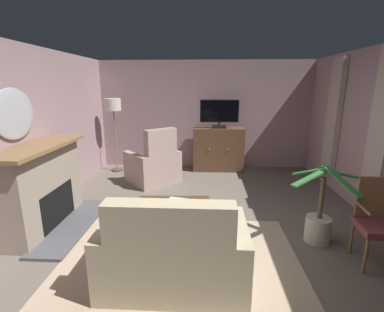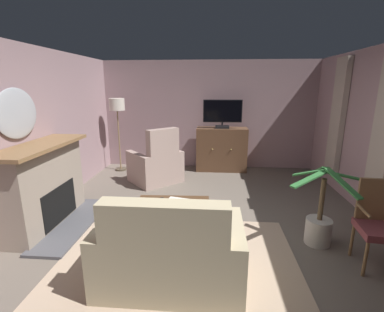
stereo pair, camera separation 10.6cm
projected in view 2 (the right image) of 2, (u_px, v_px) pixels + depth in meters
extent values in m
cube|color=#665B51|center=(201.00, 238.00, 3.74)|extent=(5.65, 7.37, 0.04)
cube|color=gray|center=(208.00, 115.00, 6.74)|extent=(5.65, 0.10, 2.56)
cube|color=gray|center=(5.00, 141.00, 3.62)|extent=(0.10, 7.37, 2.56)
cube|color=#B2A393|center=(338.00, 117.00, 5.21)|extent=(0.10, 0.44, 2.15)
cube|color=tan|center=(178.00, 259.00, 3.25)|extent=(2.74, 1.97, 0.01)
cube|color=#4C4C51|center=(75.00, 223.00, 4.05)|extent=(0.50, 1.68, 0.04)
cube|color=gray|center=(43.00, 187.00, 3.95)|extent=(0.44, 1.48, 1.15)
cube|color=black|center=(57.00, 204.00, 4.00)|extent=(0.10, 0.83, 0.52)
cube|color=olive|center=(40.00, 146.00, 3.80)|extent=(0.56, 1.64, 0.05)
ellipsoid|color=#B2B7BF|center=(17.00, 113.00, 3.71)|extent=(0.06, 0.82, 0.68)
cube|color=#402A1C|center=(221.00, 169.00, 6.68)|extent=(1.12, 0.39, 0.06)
cube|color=brown|center=(222.00, 149.00, 6.56)|extent=(1.18, 0.45, 1.02)
sphere|color=tan|center=(213.00, 149.00, 6.33)|extent=(0.03, 0.03, 0.03)
sphere|color=tan|center=(231.00, 150.00, 6.30)|extent=(0.03, 0.03, 0.03)
cube|color=black|center=(222.00, 127.00, 6.38)|extent=(0.32, 0.20, 0.06)
cylinder|color=black|center=(222.00, 124.00, 6.36)|extent=(0.04, 0.04, 0.08)
cube|color=black|center=(223.00, 111.00, 6.29)|extent=(0.88, 0.05, 0.51)
cube|color=black|center=(223.00, 111.00, 6.26)|extent=(0.84, 0.01, 0.47)
cube|color=#4C331E|center=(173.00, 203.00, 3.81)|extent=(1.01, 0.51, 0.03)
cylinder|color=#4C331E|center=(205.00, 212.00, 4.02)|extent=(0.04, 0.04, 0.39)
cylinder|color=#4C331E|center=(144.00, 211.00, 4.05)|extent=(0.04, 0.04, 0.39)
cylinder|color=#4C331E|center=(205.00, 224.00, 3.67)|extent=(0.04, 0.04, 0.39)
cylinder|color=#4C331E|center=(139.00, 223.00, 3.70)|extent=(0.04, 0.04, 0.39)
cube|color=black|center=(159.00, 200.00, 3.84)|extent=(0.15, 0.16, 0.02)
cube|color=silver|center=(178.00, 201.00, 3.84)|extent=(0.34, 0.29, 0.01)
cube|color=tan|center=(171.00, 262.00, 2.85)|extent=(1.14, 0.86, 0.43)
cube|color=tan|center=(164.00, 234.00, 2.41)|extent=(1.14, 0.20, 0.58)
cube|color=tan|center=(109.00, 249.00, 2.87)|extent=(0.15, 0.86, 0.65)
cube|color=tan|center=(235.00, 255.00, 2.77)|extent=(0.15, 0.86, 0.65)
cube|color=slate|center=(184.00, 240.00, 2.63)|extent=(0.37, 0.15, 0.36)
cube|color=#A3897F|center=(155.00, 171.00, 5.85)|extent=(1.05, 1.06, 0.46)
cube|color=#A3897F|center=(163.00, 146.00, 5.46)|extent=(0.61, 0.58, 0.70)
cube|color=#A3897F|center=(138.00, 170.00, 5.59)|extent=(0.66, 0.69, 0.66)
cube|color=#A3897F|center=(171.00, 163.00, 6.06)|extent=(0.66, 0.69, 0.66)
cube|color=brown|center=(383.00, 231.00, 3.00)|extent=(0.53, 0.48, 0.08)
cube|color=olive|center=(379.00, 201.00, 3.12)|extent=(0.46, 0.08, 0.53)
cylinder|color=olive|center=(365.00, 259.00, 2.92)|extent=(0.04, 0.04, 0.41)
cylinder|color=olive|center=(352.00, 240.00, 3.27)|extent=(0.04, 0.04, 0.41)
cylinder|color=olive|center=(364.00, 211.00, 2.98)|extent=(0.06, 0.35, 0.03)
cylinder|color=beige|center=(318.00, 231.00, 3.54)|extent=(0.32, 0.32, 0.33)
cylinder|color=brown|center=(322.00, 199.00, 3.44)|extent=(0.06, 0.06, 0.54)
cube|color=#2D6B33|center=(347.00, 177.00, 3.32)|extent=(0.51, 0.11, 0.12)
cube|color=#2D6B33|center=(321.00, 170.00, 3.60)|extent=(0.16, 0.49, 0.21)
cube|color=#2D6B33|center=(308.00, 173.00, 3.48)|extent=(0.35, 0.27, 0.16)
cube|color=#2D6B33|center=(309.00, 179.00, 3.24)|extent=(0.50, 0.35, 0.13)
cube|color=#2D6B33|center=(343.00, 183.00, 3.11)|extent=(0.26, 0.51, 0.21)
cylinder|color=#4C4233|center=(121.00, 169.00, 6.68)|extent=(0.26, 0.26, 0.04)
cylinder|color=olive|center=(119.00, 141.00, 6.51)|extent=(0.03, 0.03, 1.43)
cylinder|color=beige|center=(117.00, 104.00, 6.30)|extent=(0.35, 0.35, 0.27)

